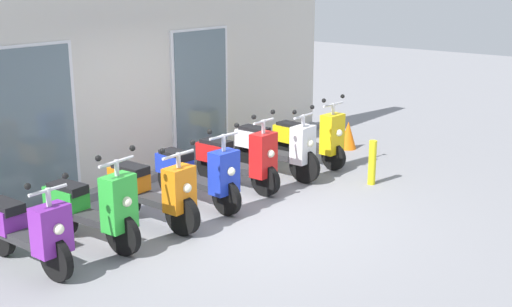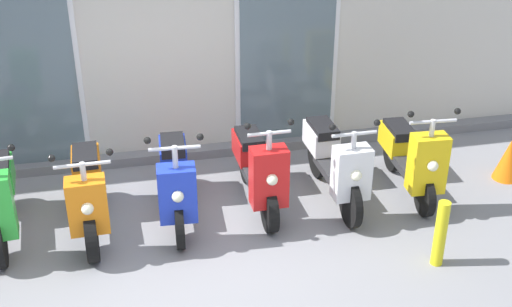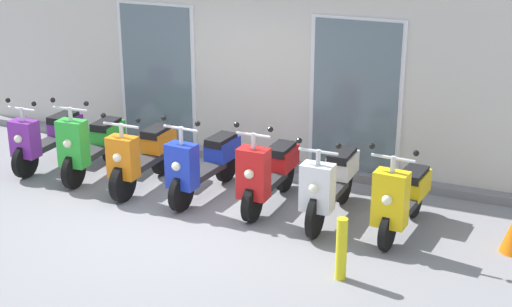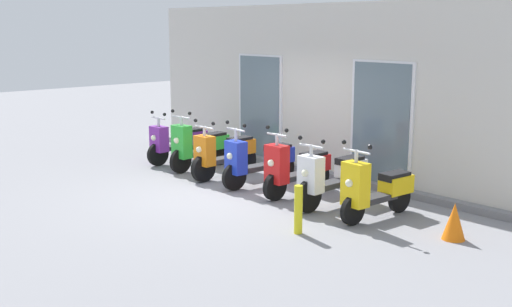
{
  "view_description": "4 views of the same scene",
  "coord_description": "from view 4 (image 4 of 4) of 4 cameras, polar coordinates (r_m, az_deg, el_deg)",
  "views": [
    {
      "loc": [
        -6.32,
        -5.33,
        3.18
      ],
      "look_at": [
        0.61,
        0.29,
        0.72
      ],
      "focal_mm": 46.16,
      "sensor_mm": 36.0,
      "label": 1
    },
    {
      "loc": [
        -0.53,
        -5.38,
        3.93
      ],
      "look_at": [
        0.8,
        0.52,
        0.84
      ],
      "focal_mm": 46.29,
      "sensor_mm": 36.0,
      "label": 2
    },
    {
      "loc": [
        4.46,
        -7.41,
        3.96
      ],
      "look_at": [
        0.75,
        0.8,
        0.72
      ],
      "focal_mm": 52.55,
      "sensor_mm": 36.0,
      "label": 3
    },
    {
      "loc": [
        8.27,
        -6.71,
        2.88
      ],
      "look_at": [
        0.54,
        0.25,
        0.77
      ],
      "focal_mm": 43.91,
      "sensor_mm": 36.0,
      "label": 4
    }
  ],
  "objects": [
    {
      "name": "ground_plane",
      "position": [
        11.03,
        -2.84,
        -3.65
      ],
      "size": [
        40.0,
        40.0,
        0.0
      ],
      "primitive_type": "plane",
      "color": "gray"
    },
    {
      "name": "storefront_facade",
      "position": [
        12.4,
        5.92,
        5.54
      ],
      "size": [
        10.0,
        0.5,
        3.32
      ],
      "color": "beige",
      "rests_on": "ground_plane"
    },
    {
      "name": "scooter_purple",
      "position": [
        13.54,
        -7.12,
        1.11
      ],
      "size": [
        0.52,
        1.56,
        1.15
      ],
      "color": "black",
      "rests_on": "ground_plane"
    },
    {
      "name": "scooter_green",
      "position": [
        12.82,
        -5.23,
        0.72
      ],
      "size": [
        0.59,
        1.56,
        1.26
      ],
      "color": "black",
      "rests_on": "ground_plane"
    },
    {
      "name": "scooter_orange",
      "position": [
        12.08,
        -2.93,
        -0.02
      ],
      "size": [
        0.59,
        1.58,
        1.17
      ],
      "color": "black",
      "rests_on": "ground_plane"
    },
    {
      "name": "scooter_blue",
      "position": [
        11.45,
        0.23,
        -0.61
      ],
      "size": [
        0.57,
        1.65,
        1.23
      ],
      "color": "black",
      "rests_on": "ground_plane"
    },
    {
      "name": "scooter_red",
      "position": [
        10.83,
        3.68,
        -1.35
      ],
      "size": [
        0.51,
        1.57,
        1.25
      ],
      "color": "black",
      "rests_on": "ground_plane"
    },
    {
      "name": "scooter_white",
      "position": [
        10.22,
        6.93,
        -2.07
      ],
      "size": [
        0.55,
        1.67,
        1.2
      ],
      "color": "black",
      "rests_on": "ground_plane"
    },
    {
      "name": "scooter_yellow",
      "position": [
        9.64,
        10.84,
        -3.15
      ],
      "size": [
        0.58,
        1.51,
        1.24
      ],
      "color": "black",
      "rests_on": "ground_plane"
    },
    {
      "name": "traffic_cone",
      "position": [
        9.04,
        17.6,
        -5.9
      ],
      "size": [
        0.32,
        0.32,
        0.52
      ],
      "primitive_type": "cone",
      "color": "orange",
      "rests_on": "ground_plane"
    },
    {
      "name": "curb_bollard",
      "position": [
        8.86,
        3.88,
        -5.12
      ],
      "size": [
        0.12,
        0.12,
        0.7
      ],
      "primitive_type": "cylinder",
      "color": "yellow",
      "rests_on": "ground_plane"
    }
  ]
}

